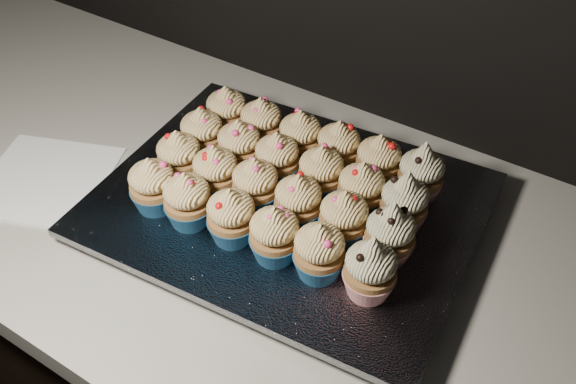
# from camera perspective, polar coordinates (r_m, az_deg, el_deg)

# --- Properties ---
(worktop) EXTENTS (2.44, 0.64, 0.04)m
(worktop) POSITION_cam_1_polar(r_m,az_deg,el_deg) (0.93, -3.34, -2.46)
(worktop) COLOR beige
(worktop) RESTS_ON cabinet
(napkin) EXTENTS (0.24, 0.24, 0.00)m
(napkin) POSITION_cam_1_polar(r_m,az_deg,el_deg) (1.02, -20.75, 1.03)
(napkin) COLOR white
(napkin) RESTS_ON worktop
(baking_tray) EXTENTS (0.49, 0.39, 0.02)m
(baking_tray) POSITION_cam_1_polar(r_m,az_deg,el_deg) (0.89, 0.00, -1.84)
(baking_tray) COLOR black
(baking_tray) RESTS_ON worktop
(foil_lining) EXTENTS (0.53, 0.43, 0.01)m
(foil_lining) POSITION_cam_1_polar(r_m,az_deg,el_deg) (0.88, 0.00, -1.05)
(foil_lining) COLOR silver
(foil_lining) RESTS_ON baking_tray
(cupcake_0) EXTENTS (0.06, 0.06, 0.08)m
(cupcake_0) POSITION_cam_1_polar(r_m,az_deg,el_deg) (0.86, -11.94, 0.60)
(cupcake_0) COLOR #1B527F
(cupcake_0) RESTS_ON foil_lining
(cupcake_1) EXTENTS (0.06, 0.06, 0.08)m
(cupcake_1) POSITION_cam_1_polar(r_m,az_deg,el_deg) (0.83, -8.91, -0.71)
(cupcake_1) COLOR #1B527F
(cupcake_1) RESTS_ON foil_lining
(cupcake_2) EXTENTS (0.06, 0.06, 0.08)m
(cupcake_2) POSITION_cam_1_polar(r_m,az_deg,el_deg) (0.80, -5.05, -2.17)
(cupcake_2) COLOR #1B527F
(cupcake_2) RESTS_ON foil_lining
(cupcake_3) EXTENTS (0.06, 0.06, 0.08)m
(cupcake_3) POSITION_cam_1_polar(r_m,az_deg,el_deg) (0.78, -1.21, -3.79)
(cupcake_3) COLOR #1B527F
(cupcake_3) RESTS_ON foil_lining
(cupcake_4) EXTENTS (0.06, 0.06, 0.08)m
(cupcake_4) POSITION_cam_1_polar(r_m,az_deg,el_deg) (0.76, 2.78, -5.30)
(cupcake_4) COLOR #1B527F
(cupcake_4) RESTS_ON foil_lining
(cupcake_5) EXTENTS (0.06, 0.06, 0.10)m
(cupcake_5) POSITION_cam_1_polar(r_m,az_deg,el_deg) (0.74, 7.33, -6.81)
(cupcake_5) COLOR red
(cupcake_5) RESTS_ON foil_lining
(cupcake_6) EXTENTS (0.06, 0.06, 0.08)m
(cupcake_6) POSITION_cam_1_polar(r_m,az_deg,el_deg) (0.90, -9.63, 3.06)
(cupcake_6) COLOR #1B527F
(cupcake_6) RESTS_ON foil_lining
(cupcake_7) EXTENTS (0.06, 0.06, 0.08)m
(cupcake_7) POSITION_cam_1_polar(r_m,az_deg,el_deg) (0.86, -6.46, 1.74)
(cupcake_7) COLOR #1B527F
(cupcake_7) RESTS_ON foil_lining
(cupcake_8) EXTENTS (0.06, 0.06, 0.08)m
(cupcake_8) POSITION_cam_1_polar(r_m,az_deg,el_deg) (0.84, -2.91, 0.60)
(cupcake_8) COLOR #1B527F
(cupcake_8) RESTS_ON foil_lining
(cupcake_9) EXTENTS (0.06, 0.06, 0.08)m
(cupcake_9) POSITION_cam_1_polar(r_m,az_deg,el_deg) (0.82, 0.91, -0.89)
(cupcake_9) COLOR #1B527F
(cupcake_9) RESTS_ON foil_lining
(cupcake_10) EXTENTS (0.06, 0.06, 0.08)m
(cupcake_10) POSITION_cam_1_polar(r_m,az_deg,el_deg) (0.80, 4.96, -2.34)
(cupcake_10) COLOR #1B527F
(cupcake_10) RESTS_ON foil_lining
(cupcake_11) EXTENTS (0.06, 0.06, 0.10)m
(cupcake_11) POSITION_cam_1_polar(r_m,az_deg,el_deg) (0.78, 9.06, -3.72)
(cupcake_11) COLOR red
(cupcake_11) RESTS_ON foil_lining
(cupcake_12) EXTENTS (0.06, 0.06, 0.08)m
(cupcake_12) POSITION_cam_1_polar(r_m,az_deg,el_deg) (0.93, -7.64, 5.14)
(cupcake_12) COLOR #1B527F
(cupcake_12) RESTS_ON foil_lining
(cupcake_13) EXTENTS (0.06, 0.06, 0.08)m
(cupcake_13) POSITION_cam_1_polar(r_m,az_deg,el_deg) (0.90, -4.35, 4.07)
(cupcake_13) COLOR #1B527F
(cupcake_13) RESTS_ON foil_lining
(cupcake_14) EXTENTS (0.06, 0.06, 0.08)m
(cupcake_14) POSITION_cam_1_polar(r_m,az_deg,el_deg) (0.88, -0.99, 2.95)
(cupcake_14) COLOR #1B527F
(cupcake_14) RESTS_ON foil_lining
(cupcake_15) EXTENTS (0.06, 0.06, 0.08)m
(cupcake_15) POSITION_cam_1_polar(r_m,az_deg,el_deg) (0.86, 2.96, 1.71)
(cupcake_15) COLOR #1B527F
(cupcake_15) RESTS_ON foil_lining
(cupcake_16) EXTENTS (0.06, 0.06, 0.08)m
(cupcake_16) POSITION_cam_1_polar(r_m,az_deg,el_deg) (0.84, 6.51, 0.24)
(cupcake_16) COLOR #1B527F
(cupcake_16) RESTS_ON foil_lining
(cupcake_17) EXTENTS (0.06, 0.06, 0.10)m
(cupcake_17) POSITION_cam_1_polar(r_m,az_deg,el_deg) (0.83, 10.28, -0.95)
(cupcake_17) COLOR red
(cupcake_17) RESTS_ON foil_lining
(cupcake_18) EXTENTS (0.06, 0.06, 0.08)m
(cupcake_18) POSITION_cam_1_polar(r_m,az_deg,el_deg) (0.97, -5.45, 7.07)
(cupcake_18) COLOR #1B527F
(cupcake_18) RESTS_ON foil_lining
(cupcake_19) EXTENTS (0.06, 0.06, 0.08)m
(cupcake_19) POSITION_cam_1_polar(r_m,az_deg,el_deg) (0.94, -2.39, 6.09)
(cupcake_19) COLOR #1B527F
(cupcake_19) RESTS_ON foil_lining
(cupcake_20) EXTENTS (0.06, 0.06, 0.08)m
(cupcake_20) POSITION_cam_1_polar(r_m,az_deg,el_deg) (0.92, 1.10, 4.93)
(cupcake_20) COLOR #1B527F
(cupcake_20) RESTS_ON foil_lining
(cupcake_21) EXTENTS (0.06, 0.06, 0.08)m
(cupcake_21) POSITION_cam_1_polar(r_m,az_deg,el_deg) (0.90, 4.50, 3.97)
(cupcake_21) COLOR #1B527F
(cupcake_21) RESTS_ON foil_lining
(cupcake_22) EXTENTS (0.06, 0.06, 0.08)m
(cupcake_22) POSITION_cam_1_polar(r_m,az_deg,el_deg) (0.88, 8.03, 2.70)
(cupcake_22) COLOR #1B527F
(cupcake_22) RESTS_ON foil_lining
(cupcake_23) EXTENTS (0.06, 0.06, 0.10)m
(cupcake_23) POSITION_cam_1_polar(r_m,az_deg,el_deg) (0.87, 11.73, 1.61)
(cupcake_23) COLOR red
(cupcake_23) RESTS_ON foil_lining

